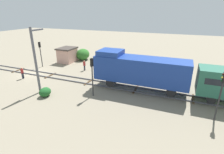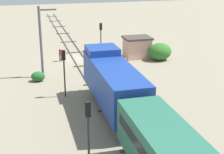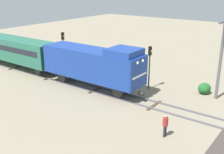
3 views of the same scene
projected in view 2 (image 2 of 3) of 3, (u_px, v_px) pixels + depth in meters
The scene contains 12 objects.
ground_plane at pixel (79, 59), 44.40m from camera, with size 119.56×119.56×0.00m, color gray.
railway_track at pixel (79, 58), 44.38m from camera, with size 2.40×79.71×0.16m.
locomotive at pixel (113, 81), 28.03m from camera, with size 2.90×11.60×4.60m.
traffic_signal_near at pixel (101, 33), 45.23m from camera, with size 0.32×0.34×4.33m.
traffic_signal_mid at pixel (64, 65), 31.20m from camera, with size 0.32×0.34×4.47m.
traffic_signal_far at pixel (88, 124), 19.75m from camera, with size 0.32×0.34×4.58m.
worker_near_track at pixel (60, 54), 43.08m from camera, with size 0.38×0.38×1.70m.
worker_by_signal at pixel (125, 64), 38.84m from camera, with size 0.38×0.38×1.70m.
catenary_mast at pixel (41, 40), 36.33m from camera, with size 1.94×0.28×7.67m.
relay_hut at pixel (137, 47), 44.68m from camera, with size 3.50×2.90×2.74m.
bush_near at pixel (38, 76), 36.10m from camera, with size 1.45×1.19×1.05m, color #1F5926.
bush_mid at pixel (160, 52), 43.58m from camera, with size 3.03×2.48×2.20m, color #2D6826.
Camera 2 is at (6.84, 42.44, 12.13)m, focal length 55.00 mm.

